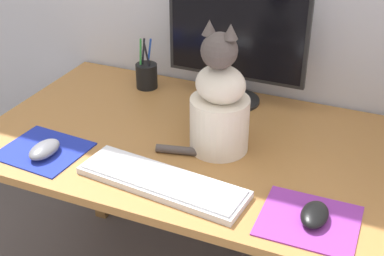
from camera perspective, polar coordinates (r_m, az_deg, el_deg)
desk at (r=1.61m, az=1.09°, el=-4.18°), size 1.29×0.74×0.71m
monitor at (r=1.70m, az=4.86°, el=9.21°), size 0.45×0.17×0.39m
keyboard at (r=1.37m, az=-3.20°, el=-5.70°), size 0.46×0.18×0.02m
mousepad_left at (r=1.57m, az=-15.54°, el=-2.31°), size 0.24×0.21×0.00m
mousepad_right at (r=1.29m, az=12.37°, el=-9.63°), size 0.23×0.20×0.00m
computer_mouse_left at (r=1.54m, az=-15.47°, el=-2.22°), size 0.07×0.11×0.03m
computer_mouse_right at (r=1.28m, az=12.95°, el=-8.99°), size 0.06×0.10×0.03m
cat at (r=1.46m, az=2.92°, el=2.51°), size 0.25×0.19×0.38m
pen_cup at (r=1.87m, az=-4.87°, el=5.66°), size 0.07×0.07×0.17m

